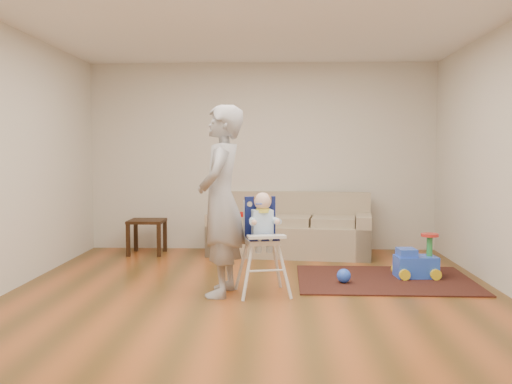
{
  "coord_description": "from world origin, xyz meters",
  "views": [
    {
      "loc": [
        0.23,
        -5.53,
        1.42
      ],
      "look_at": [
        0.0,
        0.4,
        1.0
      ],
      "focal_mm": 40.0,
      "sensor_mm": 36.0,
      "label": 1
    }
  ],
  "objects_px": {
    "ride_on_toy": "(416,255)",
    "toy_ball": "(344,276)",
    "adult": "(221,201)",
    "side_table": "(147,237)",
    "sofa": "(290,224)",
    "high_chair": "(263,245)"
  },
  "relations": [
    {
      "from": "high_chair",
      "to": "ride_on_toy",
      "type": "bearing_deg",
      "value": 12.18
    },
    {
      "from": "sofa",
      "to": "side_table",
      "type": "distance_m",
      "value": 1.99
    },
    {
      "from": "sofa",
      "to": "high_chair",
      "type": "xyz_separation_m",
      "value": [
        -0.32,
        -2.23,
        0.07
      ]
    },
    {
      "from": "sofa",
      "to": "high_chair",
      "type": "height_order",
      "value": "high_chair"
    },
    {
      "from": "toy_ball",
      "to": "adult",
      "type": "height_order",
      "value": "adult"
    },
    {
      "from": "ride_on_toy",
      "to": "adult",
      "type": "height_order",
      "value": "adult"
    },
    {
      "from": "side_table",
      "to": "toy_ball",
      "type": "distance_m",
      "value": 3.07
    },
    {
      "from": "sofa",
      "to": "high_chair",
      "type": "relative_size",
      "value": 2.24
    },
    {
      "from": "sofa",
      "to": "toy_ball",
      "type": "distance_m",
      "value": 1.88
    },
    {
      "from": "high_chair",
      "to": "toy_ball",
      "type": "bearing_deg",
      "value": 15.6
    },
    {
      "from": "toy_ball",
      "to": "high_chair",
      "type": "height_order",
      "value": "high_chair"
    },
    {
      "from": "sofa",
      "to": "ride_on_toy",
      "type": "distance_m",
      "value": 2.01
    },
    {
      "from": "toy_ball",
      "to": "sofa",
      "type": "bearing_deg",
      "value": 107.01
    },
    {
      "from": "sofa",
      "to": "ride_on_toy",
      "type": "relative_size",
      "value": 4.64
    },
    {
      "from": "sofa",
      "to": "side_table",
      "type": "height_order",
      "value": "sofa"
    },
    {
      "from": "high_chair",
      "to": "sofa",
      "type": "bearing_deg",
      "value": 69.5
    },
    {
      "from": "high_chair",
      "to": "adult",
      "type": "bearing_deg",
      "value": 173.02
    },
    {
      "from": "ride_on_toy",
      "to": "adult",
      "type": "relative_size",
      "value": 0.26
    },
    {
      "from": "ride_on_toy",
      "to": "toy_ball",
      "type": "relative_size",
      "value": 3.26
    },
    {
      "from": "high_chair",
      "to": "adult",
      "type": "relative_size",
      "value": 0.55
    },
    {
      "from": "adult",
      "to": "side_table",
      "type": "bearing_deg",
      "value": -145.45
    },
    {
      "from": "ride_on_toy",
      "to": "high_chair",
      "type": "relative_size",
      "value": 0.48
    }
  ]
}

